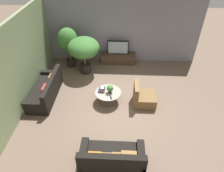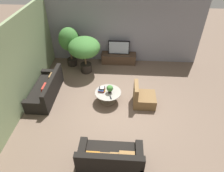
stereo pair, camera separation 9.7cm
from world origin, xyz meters
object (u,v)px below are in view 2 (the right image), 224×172
armchair_wicker (143,98)px  potted_palm_tall (69,41)px  media_console (119,58)px  couch_near_entry (110,158)px  potted_plant_tabletop (110,89)px  coffee_table (108,95)px  couch_by_wall (46,90)px  potted_palm_corner (84,49)px  television (119,48)px

armchair_wicker → potted_palm_tall: size_ratio=0.47×
media_console → couch_near_entry: size_ratio=0.95×
couch_near_entry → potted_plant_tabletop: 2.59m
couch_near_entry → coffee_table: bearing=-84.0°
couch_near_entry → potted_palm_tall: bearing=-66.6°
media_console → couch_by_wall: 3.75m
couch_by_wall → armchair_wicker: size_ratio=2.44×
potted_palm_corner → potted_plant_tabletop: 2.38m
media_console → television: (-0.00, -0.00, 0.56)m
television → media_console: bearing=90.0°
armchair_wicker → potted_palm_corner: 3.28m
coffee_table → couch_by_wall: 2.40m
armchair_wicker → potted_plant_tabletop: armchair_wicker is taller
couch_near_entry → potted_plant_tabletop: couch_near_entry is taller
potted_palm_corner → couch_near_entry: bearing=-72.5°
couch_by_wall → potted_plant_tabletop: 2.49m
couch_by_wall → television: bearing=134.6°
coffee_table → couch_by_wall: (-2.39, 0.18, -0.03)m
media_console → potted_palm_corner: bearing=-149.3°
couch_near_entry → couch_by_wall: bearing=-46.0°
potted_palm_corner → potted_plant_tabletop: bearing=-58.2°
coffee_table → potted_palm_tall: size_ratio=0.52×
potted_palm_tall → armchair_wicker: bearing=-38.2°
couch_by_wall → potted_plant_tabletop: couch_by_wall is taller
couch_near_entry → potted_palm_corner: size_ratio=1.06×
coffee_table → couch_near_entry: size_ratio=0.55×
potted_palm_tall → potted_plant_tabletop: potted_palm_tall is taller
media_console → couch_near_entry: (-0.01, -5.39, 0.03)m
potted_palm_tall → potted_palm_corner: bearing=-33.8°
television → potted_plant_tabletop: (-0.21, -2.83, -0.19)m
coffee_table → armchair_wicker: size_ratio=1.12×
media_console → coffee_table: size_ratio=1.71×
coffee_table → potted_palm_tall: 3.25m
potted_plant_tabletop → potted_palm_tall: bearing=128.6°
television → potted_palm_corner: bearing=-149.3°
television → armchair_wicker: bearing=-70.7°
television → potted_palm_corner: size_ratio=0.60×
couch_near_entry → armchair_wicker: bearing=-111.8°
coffee_table → armchair_wicker: armchair_wicker is taller
couch_by_wall → potted_palm_tall: bearing=168.2°
couch_by_wall → potted_palm_corner: (1.23, 1.78, 0.87)m
armchair_wicker → media_console: bearing=19.3°
media_console → armchair_wicker: 3.03m
potted_palm_tall → potted_palm_corner: potted_palm_tall is taller
media_console → potted_palm_corner: (-1.44, -0.85, 0.90)m
couch_by_wall → couch_near_entry: (2.66, -2.76, 0.01)m
potted_palm_tall → potted_plant_tabletop: 3.23m
media_console → potted_palm_corner: potted_palm_corner is taller
coffee_table → potted_plant_tabletop: bearing=-15.9°
coffee_table → potted_plant_tabletop: (0.07, -0.02, 0.32)m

